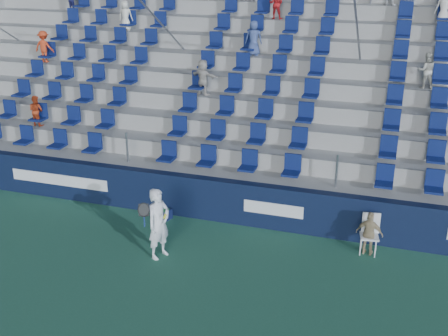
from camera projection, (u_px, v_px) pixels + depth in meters
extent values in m
plane|color=#2A6449|center=(178.00, 279.00, 12.75)|extent=(70.00, 70.00, 0.00)
cube|color=#0D1732|center=(221.00, 200.00, 15.32)|extent=(24.00, 0.30, 1.20)
cube|color=white|center=(59.00, 180.00, 16.60)|extent=(3.20, 0.02, 0.34)
cube|color=white|center=(273.00, 209.00, 14.74)|extent=(1.60, 0.02, 0.34)
cube|color=gray|center=(227.00, 192.00, 15.83)|extent=(24.00, 0.85, 1.20)
cube|color=gray|center=(236.00, 173.00, 16.49)|extent=(24.00, 0.85, 1.70)
cube|color=gray|center=(244.00, 156.00, 17.15)|extent=(24.00, 0.85, 2.20)
cube|color=gray|center=(252.00, 139.00, 17.81)|extent=(24.00, 0.85, 2.70)
cube|color=gray|center=(259.00, 124.00, 18.47)|extent=(24.00, 0.85, 3.20)
cube|color=gray|center=(265.00, 110.00, 19.13)|extent=(24.00, 0.85, 3.70)
cube|color=gray|center=(271.00, 97.00, 19.79)|extent=(24.00, 0.85, 4.20)
cube|color=gray|center=(277.00, 85.00, 20.45)|extent=(24.00, 0.85, 4.70)
cube|color=gray|center=(282.00, 74.00, 21.11)|extent=(24.00, 0.85, 5.20)
cube|color=gray|center=(286.00, 57.00, 21.52)|extent=(24.00, 0.50, 6.20)
cube|color=#0D1A51|center=(227.00, 161.00, 15.48)|extent=(16.05, 0.50, 0.70)
cube|color=#0D1A51|center=(236.00, 134.00, 16.05)|extent=(16.05, 0.50, 0.70)
cube|color=#0D1A51|center=(245.00, 110.00, 16.61)|extent=(16.05, 0.50, 0.70)
cube|color=#0D1A51|center=(253.00, 87.00, 17.18)|extent=(16.05, 0.50, 0.70)
cube|color=#0D1A51|center=(260.00, 65.00, 17.75)|extent=(16.05, 0.50, 0.70)
cube|color=#0D1A51|center=(267.00, 45.00, 18.32)|extent=(16.05, 0.50, 0.70)
cube|color=#0D1A51|center=(273.00, 26.00, 18.89)|extent=(16.05, 0.50, 0.70)
cube|color=#0D1A51|center=(279.00, 9.00, 19.46)|extent=(16.05, 0.50, 0.70)
cylinder|color=gray|center=(172.00, 35.00, 18.32)|extent=(0.06, 7.68, 4.55)
cylinder|color=gray|center=(359.00, 45.00, 16.60)|extent=(0.06, 7.68, 4.55)
imported|color=#B0171A|center=(276.00, 4.00, 19.38)|extent=(0.51, 0.40, 1.04)
imported|color=red|center=(44.00, 47.00, 19.89)|extent=(0.73, 0.44, 1.10)
imported|color=silver|center=(444.00, 7.00, 17.81)|extent=(0.62, 0.49, 1.12)
imported|color=silver|center=(126.00, 16.00, 20.36)|extent=(0.55, 0.40, 1.04)
imported|color=#3A4B80|center=(254.00, 38.00, 18.32)|extent=(0.64, 0.52, 1.13)
imported|color=#B23917|center=(36.00, 111.00, 17.85)|extent=(0.52, 0.42, 0.98)
imported|color=beige|center=(203.00, 77.00, 17.52)|extent=(1.08, 0.65, 1.11)
imported|color=beige|center=(426.00, 70.00, 16.23)|extent=(0.58, 0.50, 1.03)
imported|color=white|center=(159.00, 224.00, 13.39)|extent=(0.63, 0.76, 1.78)
cylinder|color=navy|center=(144.00, 221.00, 13.19)|extent=(0.03, 0.03, 0.28)
torus|color=black|center=(144.00, 210.00, 13.08)|extent=(0.30, 0.17, 0.28)
plane|color=#262626|center=(144.00, 210.00, 13.08)|extent=(0.30, 0.16, 0.29)
sphere|color=yellow|center=(164.00, 217.00, 13.03)|extent=(0.07, 0.07, 0.07)
sphere|color=yellow|center=(165.00, 215.00, 13.08)|extent=(0.07, 0.07, 0.07)
cube|color=white|center=(369.00, 236.00, 13.69)|extent=(0.50, 0.50, 0.04)
cube|color=white|center=(371.00, 223.00, 13.77)|extent=(0.44, 0.11, 0.54)
cylinder|color=white|center=(360.00, 247.00, 13.67)|extent=(0.03, 0.03, 0.44)
cylinder|color=white|center=(375.00, 250.00, 13.57)|extent=(0.03, 0.03, 0.44)
cylinder|color=white|center=(362.00, 241.00, 13.98)|extent=(0.03, 0.03, 0.44)
cylinder|color=white|center=(376.00, 243.00, 13.88)|extent=(0.03, 0.03, 0.44)
imported|color=tan|center=(369.00, 234.00, 13.61)|extent=(0.69, 0.37, 1.12)
cube|color=#10183C|center=(162.00, 213.00, 15.59)|extent=(0.60, 0.48, 0.28)
cube|color=#1E662D|center=(162.00, 211.00, 15.57)|extent=(0.48, 0.37, 0.17)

